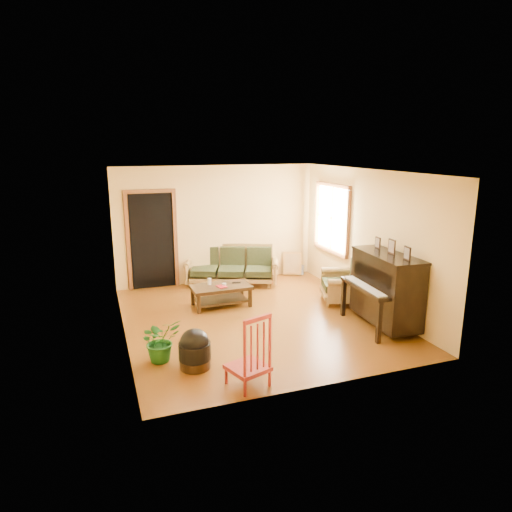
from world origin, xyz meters
name	(u,v)px	position (x,y,z in m)	size (l,w,h in m)	color
floor	(255,318)	(0.00, 0.00, 0.00)	(5.00, 5.00, 0.00)	#572D0B
doorway	(152,241)	(-1.45, 2.48, 1.02)	(1.08, 0.16, 2.05)	black
window	(332,218)	(2.21, 1.30, 1.50)	(0.12, 1.36, 1.46)	white
sofa	(232,266)	(0.20, 2.11, 0.43)	(1.99, 0.83, 0.85)	olive
coffee_table	(221,296)	(-0.40, 0.84, 0.21)	(1.13, 0.62, 0.41)	black
armchair	(341,280)	(1.89, 0.27, 0.44)	(0.85, 0.89, 0.89)	olive
piano	(386,290)	(1.98, -1.05, 0.63)	(0.84, 1.43, 1.27)	black
footstool	(195,353)	(-1.41, -1.46, 0.21)	(0.45, 0.45, 0.43)	black
red_chair	(248,349)	(-0.87, -2.16, 0.50)	(0.47, 0.51, 1.00)	maroon
leaning_frame	(292,263)	(1.77, 2.34, 0.29)	(0.44, 0.10, 0.58)	#C18E40
ceramic_crock	(300,270)	(1.98, 2.33, 0.11)	(0.18, 0.18, 0.22)	#34479D
potted_plant	(160,340)	(-1.82, -1.08, 0.31)	(0.57, 0.49, 0.63)	#18561A
book	(218,287)	(-0.49, 0.73, 0.42)	(0.15, 0.21, 0.02)	#A3151D
candle	(209,281)	(-0.59, 0.97, 0.47)	(0.07, 0.07, 0.13)	white
glass_jar	(224,285)	(-0.35, 0.80, 0.44)	(0.08, 0.08, 0.05)	silver
remote	(236,283)	(-0.07, 0.90, 0.42)	(0.17, 0.04, 0.02)	black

